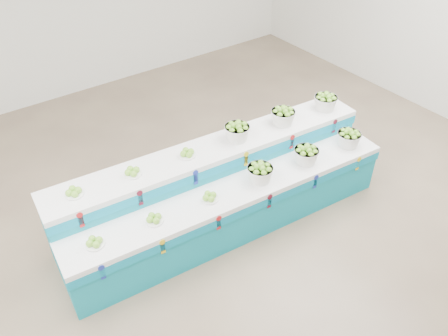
{
  "coord_description": "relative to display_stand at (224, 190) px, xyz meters",
  "views": [
    {
      "loc": [
        -2.35,
        -3.16,
        4.37
      ],
      "look_at": [
        0.27,
        0.45,
        0.87
      ],
      "focal_mm": 36.87,
      "sensor_mm": 36.0,
      "label": 1
    }
  ],
  "objects": [
    {
      "name": "basket_upper_right",
      "position": [
        1.84,
        0.11,
        0.63
      ],
      "size": [
        0.35,
        0.35,
        0.24
      ],
      "primitive_type": null,
      "rotation": [
        0.0,
        0.0,
        -0.09
      ],
      "color": "silver",
      "rests_on": "display_stand"
    },
    {
      "name": "basket_upper_mid",
      "position": [
        1.1,
        0.17,
        0.63
      ],
      "size": [
        0.35,
        0.35,
        0.24
      ],
      "primitive_type": null,
      "rotation": [
        0.0,
        0.0,
        -0.09
      ],
      "color": "silver",
      "rests_on": "display_stand"
    },
    {
      "name": "ground",
      "position": [
        -0.27,
        -0.45,
        -0.51
      ],
      "size": [
        10.0,
        10.0,
        0.0
      ],
      "primitive_type": "plane",
      "color": "brown",
      "rests_on": "ground"
    },
    {
      "name": "basket_lower_left",
      "position": [
        0.33,
        -0.3,
        0.33
      ],
      "size": [
        0.35,
        0.35,
        0.24
      ],
      "primitive_type": null,
      "rotation": [
        0.0,
        0.0,
        -0.09
      ],
      "color": "silver",
      "rests_on": "display_stand"
    },
    {
      "name": "display_stand",
      "position": [
        0.0,
        0.0,
        0.0
      ],
      "size": [
        4.43,
        1.49,
        1.02
      ],
      "primitive_type": null,
      "rotation": [
        0.0,
        0.0,
        -0.09
      ],
      "color": "#1090AA",
      "rests_on": "ground"
    },
    {
      "name": "plate_upper_left",
      "position": [
        -1.73,
        0.42,
        0.56
      ],
      "size": [
        0.23,
        0.23,
        0.1
      ],
      "primitive_type": "cylinder",
      "rotation": [
        0.0,
        0.0,
        -0.09
      ],
      "color": "white",
      "rests_on": "display_stand"
    },
    {
      "name": "basket_lower_right",
      "position": [
        1.79,
        -0.43,
        0.33
      ],
      "size": [
        0.35,
        0.35,
        0.24
      ],
      "primitive_type": null,
      "rotation": [
        0.0,
        0.0,
        -0.09
      ],
      "color": "silver",
      "rests_on": "display_stand"
    },
    {
      "name": "plate_lower_mid",
      "position": [
        -1.09,
        -0.17,
        0.26
      ],
      "size": [
        0.23,
        0.23,
        0.1
      ],
      "primitive_type": "cylinder",
      "rotation": [
        0.0,
        0.0,
        -0.09
      ],
      "color": "white",
      "rests_on": "display_stand"
    },
    {
      "name": "plate_lower_right",
      "position": [
        -0.38,
        -0.24,
        0.26
      ],
      "size": [
        0.23,
        0.23,
        0.1
      ],
      "primitive_type": "cylinder",
      "rotation": [
        0.0,
        0.0,
        -0.09
      ],
      "color": "white",
      "rests_on": "display_stand"
    },
    {
      "name": "basket_lower_mid",
      "position": [
        1.05,
        -0.36,
        0.33
      ],
      "size": [
        0.35,
        0.35,
        0.24
      ],
      "primitive_type": null,
      "rotation": [
        0.0,
        0.0,
        -0.09
      ],
      "color": "silver",
      "rests_on": "display_stand"
    },
    {
      "name": "basket_upper_left",
      "position": [
        0.38,
        0.24,
        0.63
      ],
      "size": [
        0.35,
        0.35,
        0.24
      ],
      "primitive_type": null,
      "rotation": [
        0.0,
        0.0,
        -0.09
      ],
      "color": "silver",
      "rests_on": "display_stand"
    },
    {
      "name": "plate_upper_mid",
      "position": [
        -1.05,
        0.36,
        0.56
      ],
      "size": [
        0.23,
        0.23,
        0.1
      ],
      "primitive_type": "cylinder",
      "rotation": [
        0.0,
        0.0,
        -0.09
      ],
      "color": "white",
      "rests_on": "display_stand"
    },
    {
      "name": "plate_lower_left",
      "position": [
        -1.77,
        -0.11,
        0.26
      ],
      "size": [
        0.23,
        0.23,
        0.1
      ],
      "primitive_type": "cylinder",
      "rotation": [
        0.0,
        0.0,
        -0.09
      ],
      "color": "white",
      "rests_on": "display_stand"
    },
    {
      "name": "plate_upper_right",
      "position": [
        -0.34,
        0.3,
        0.56
      ],
      "size": [
        0.23,
        0.23,
        0.1
      ],
      "primitive_type": "cylinder",
      "rotation": [
        0.0,
        0.0,
        -0.09
      ],
      "color": "white",
      "rests_on": "display_stand"
    }
  ]
}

